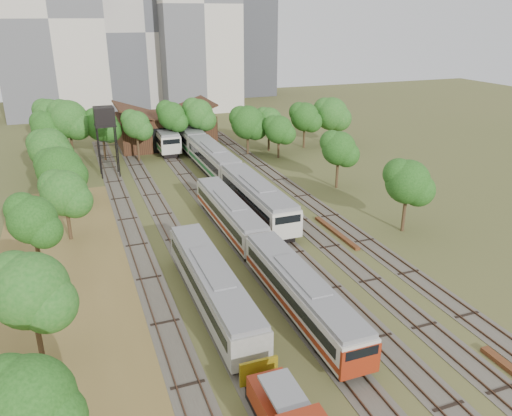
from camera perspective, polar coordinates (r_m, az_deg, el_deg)
name	(u,v)px	position (r m, az deg, el deg)	size (l,w,h in m)	color
ground	(327,314)	(39.98, 8.07, -11.85)	(240.00, 240.00, 0.00)	#475123
dry_grass_patch	(78,306)	(42.92, -19.63, -10.47)	(14.00, 60.00, 0.04)	brown
tracks	(223,206)	(60.43, -3.80, 0.18)	(24.60, 80.00, 0.19)	#4C473D
railcar_red_set	(260,248)	(45.67, 0.41, -4.56)	(2.79, 34.58, 3.45)	black
railcar_green_set	(214,160)	(72.28, -4.87, 5.46)	(3.30, 52.08, 4.08)	black
railcar_rear	(162,136)	(88.46, -10.68, 8.08)	(3.25, 16.08, 4.03)	black
old_grey_coach	(212,286)	(39.50, -5.01, -8.85)	(2.88, 18.00, 3.56)	black
water_tower	(104,118)	(73.30, -16.93, 9.79)	(2.84, 2.84, 9.85)	black
rail_pile_far	(336,232)	(53.58, 9.14, -2.78)	(0.55, 8.72, 0.28)	brown
maintenance_shed	(165,129)	(90.43, -10.33, 8.89)	(16.45, 11.55, 7.58)	#341C13
tree_band_left	(49,168)	(62.64, -22.53, 4.27)	(7.16, 75.63, 8.50)	#382616
tree_band_far	(208,119)	(82.98, -5.48, 10.10)	(49.07, 11.17, 9.63)	#382616
tree_band_right	(335,151)	(66.15, 8.97, 6.51)	(5.85, 36.36, 7.85)	#382616
tower_left	(48,18)	(124.05, -22.64, 19.39)	(22.00, 16.00, 42.00)	beige
tower_centre	(139,31)	(130.47, -13.19, 19.07)	(20.00, 18.00, 36.00)	#B1AAA1
tower_right	(195,4)	(124.95, -6.98, 22.13)	(18.00, 16.00, 48.00)	beige
tower_far_right	(250,44)	(148.27, -0.72, 18.24)	(12.00, 12.00, 28.00)	#3B3C42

